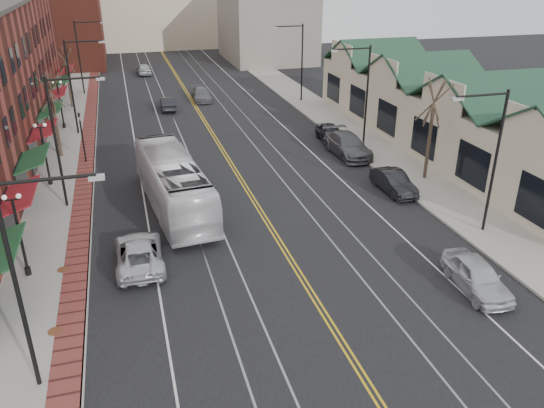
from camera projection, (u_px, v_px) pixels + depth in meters
ground at (335, 331)px, 22.13m from camera, size 160.00×160.00×0.00m
sidewalk_left at (63, 184)px, 36.56m from camera, size 4.00×120.00×0.15m
sidewalk_right at (379, 152)px, 42.57m from camera, size 4.00×120.00×0.15m
building_right at (449, 120)px, 43.15m from camera, size 8.00×36.00×4.60m
backdrop_left at (50, 15)px, 76.33m from camera, size 14.00×18.00×14.00m
backdrop_mid at (156, 20)px, 94.48m from camera, size 22.00×14.00×9.00m
backdrop_right at (266, 23)px, 80.36m from camera, size 12.00×16.00×11.00m
streetlight_l_0 at (27, 266)px, 17.27m from camera, size 3.33×0.25×8.00m
streetlight_l_1 at (62, 129)px, 31.24m from camera, size 3.33×0.25×8.00m
streetlight_l_2 at (75, 77)px, 45.21m from camera, size 3.33×0.25×8.00m
streetlight_l_3 at (82, 50)px, 59.19m from camera, size 3.33×0.25×8.00m
streetlight_r_0 at (491, 149)px, 28.04m from camera, size 3.33×0.25×8.00m
streetlight_r_1 at (362, 86)px, 42.01m from camera, size 3.33×0.25×8.00m
streetlight_r_2 at (298, 55)px, 55.98m from camera, size 3.33×0.25×8.00m
lamppost_l_1 at (20, 237)px, 24.99m from camera, size 0.84×0.28×4.27m
lamppost_l_2 at (45, 156)px, 35.47m from camera, size 0.84×0.28×4.27m
lamppost_l_3 at (61, 106)px, 47.70m from camera, size 0.84×0.28×4.27m
tree_left_near at (54, 114)px, 40.24m from camera, size 1.78×1.37×6.48m
tree_left_far at (68, 77)px, 54.31m from camera, size 1.66×1.28×6.02m
tree_right_mid at (431, 128)px, 35.92m from camera, size 1.90×1.46×6.93m
manhole_mid at (55, 331)px, 21.88m from camera, size 0.60×0.60×0.02m
manhole_far at (63, 269)px, 26.25m from camera, size 0.60×0.60×0.02m
traffic_signal at (82, 134)px, 39.46m from camera, size 0.18×0.15×3.80m
transit_bus at (173, 183)px, 32.50m from camera, size 3.96×12.20×3.34m
parked_suv at (139, 253)px, 26.66m from camera, size 2.34×5.04×1.40m
parked_car_a at (477, 276)px, 24.64m from camera, size 2.12×4.48×1.48m
parked_car_b at (394, 182)px, 35.18m from camera, size 1.55×4.31×1.41m
parked_car_c at (347, 145)px, 41.84m from camera, size 2.46×5.84×1.68m
parked_car_d at (331, 133)px, 44.95m from camera, size 1.98×4.44×1.48m
distant_car_left at (168, 103)px, 54.70m from camera, size 1.51×4.10×1.34m
distant_car_right at (201, 94)px, 58.39m from camera, size 2.06×4.73×1.36m
distant_car_far at (144, 69)px, 71.72m from camera, size 2.01×4.55×1.52m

